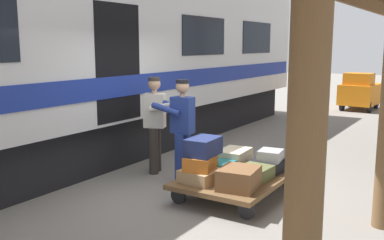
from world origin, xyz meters
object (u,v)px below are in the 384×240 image
luggage_cart (236,179)px  porter_by_door (156,121)px  train_car (58,55)px  suitcase_olive_duffel (255,173)px  baggage_tug (360,92)px  suitcase_gray_aluminum (271,155)px  suitcase_navy_fabric (203,146)px  suitcase_tan_vintage (201,175)px  porter_in_overalls (182,127)px  suitcase_brown_leather (239,178)px  suitcase_black_hardshell (269,165)px  suitcase_orange_carryall (201,162)px  suitcase_cream_canvas (234,157)px  suitcase_teal_softside (219,167)px

luggage_cart → porter_by_door: porter_by_door is taller
train_car → suitcase_olive_duffel: (-4.04, -0.05, -1.66)m
baggage_tug → porter_by_door: bearing=82.3°
suitcase_olive_duffel → porter_by_door: (2.06, -0.34, 0.52)m
suitcase_olive_duffel → suitcase_gray_aluminum: 0.52m
suitcase_navy_fabric → porter_by_door: bearing=-28.5°
suitcase_tan_vintage → suitcase_gray_aluminum: size_ratio=1.40×
suitcase_gray_aluminum → suitcase_tan_vintage: bearing=57.6°
baggage_tug → suitcase_gray_aluminum: bearing=94.4°
suitcase_olive_duffel → porter_in_overalls: size_ratio=0.29×
suitcase_brown_leather → baggage_tug: 10.90m
train_car → suitcase_gray_aluminum: 4.38m
suitcase_tan_vintage → suitcase_black_hardshell: size_ratio=1.05×
suitcase_olive_duffel → suitcase_gray_aluminum: bearing=-94.6°
luggage_cart → suitcase_orange_carryall: 0.67m
suitcase_navy_fabric → baggage_tug: bearing=-89.5°
suitcase_cream_canvas → train_car: bearing=9.5°
suitcase_olive_duffel → suitcase_cream_canvas: bearing=-40.9°
porter_by_door → suitcase_tan_vintage: bearing=149.5°
train_car → porter_by_door: size_ratio=9.53×
luggage_cart → suitcase_brown_leather: size_ratio=3.39×
suitcase_tan_vintage → suitcase_navy_fabric: 0.42m
suitcase_tan_vintage → suitcase_navy_fabric: (0.01, -0.07, 0.41)m
luggage_cart → suitcase_gray_aluminum: (-0.34, -0.49, 0.30)m
suitcase_orange_carryall → baggage_tug: baggage_tug is taller
suitcase_black_hardshell → suitcase_orange_carryall: (0.64, 1.01, 0.19)m
suitcase_cream_canvas → suitcase_olive_duffel: (-0.60, 0.52, -0.04)m
baggage_tug → porter_in_overalls: bearing=86.1°
suitcase_cream_canvas → luggage_cart: bearing=120.0°
suitcase_olive_duffel → suitcase_black_hardshell: (0.00, -0.52, -0.01)m
porter_in_overalls → suitcase_navy_fabric: bearing=142.0°
suitcase_gray_aluminum → suitcase_navy_fabric: bearing=55.2°
porter_in_overalls → porter_by_door: same height
suitcase_black_hardshell → suitcase_gray_aluminum: (-0.04, 0.03, 0.17)m
suitcase_black_hardshell → suitcase_olive_duffel: bearing=90.0°
train_car → porter_by_door: (-1.98, -0.39, -1.14)m
suitcase_black_hardshell → suitcase_navy_fabric: size_ratio=0.91×
train_car → suitcase_tan_vintage: train_car is taller
suitcase_cream_canvas → suitcase_orange_carryall: bearing=88.3°
luggage_cart → porter_by_door: bearing=-10.8°
train_car → suitcase_olive_duffel: size_ratio=33.18×
suitcase_olive_duffel → suitcase_teal_softside: bearing=0.0°
luggage_cart → suitcase_cream_canvas: suitcase_cream_canvas is taller
train_car → suitcase_olive_duffel: train_car is taller
suitcase_brown_leather → suitcase_cream_canvas: size_ratio=0.97×
suitcase_black_hardshell → suitcase_gray_aluminum: suitcase_gray_aluminum is taller
suitcase_teal_softside → porter_by_door: size_ratio=0.29×
train_car → suitcase_black_hardshell: train_car is taller
suitcase_orange_carryall → suitcase_black_hardshell: bearing=-122.1°
suitcase_brown_leather → baggage_tug: (0.71, -10.88, 0.17)m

